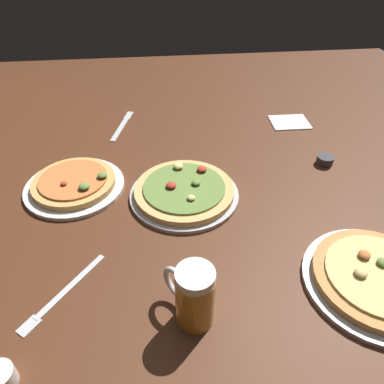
# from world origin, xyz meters

# --- Properties ---
(ground_plane) EXTENTS (2.40, 2.40, 0.03)m
(ground_plane) POSITION_xyz_m (0.00, 0.00, -0.01)
(ground_plane) COLOR #4C2816
(pizza_plate_near) EXTENTS (0.31, 0.31, 0.05)m
(pizza_plate_near) POSITION_xyz_m (0.36, -0.33, 0.02)
(pizza_plate_near) COLOR #B2B2B7
(pizza_plate_near) RESTS_ON ground_plane
(pizza_plate_far) EXTENTS (0.28, 0.28, 0.05)m
(pizza_plate_far) POSITION_xyz_m (-0.33, 0.08, 0.02)
(pizza_plate_far) COLOR silver
(pizza_plate_far) RESTS_ON ground_plane
(pizza_plate_side) EXTENTS (0.30, 0.30, 0.05)m
(pizza_plate_side) POSITION_xyz_m (-0.02, 0.01, 0.02)
(pizza_plate_side) COLOR #B2B2B7
(pizza_plate_side) RESTS_ON ground_plane
(beer_mug_dark) EXTENTS (0.10, 0.11, 0.14)m
(beer_mug_dark) POSITION_xyz_m (-0.04, -0.37, 0.07)
(beer_mug_dark) COLOR #B27A23
(beer_mug_dark) RESTS_ON ground_plane
(ramekin_sauce) EXTENTS (0.05, 0.05, 0.04)m
(ramekin_sauce) POSITION_xyz_m (-0.38, -0.46, 0.02)
(ramekin_sauce) COLOR silver
(ramekin_sauce) RESTS_ON ground_plane
(ramekin_butter) EXTENTS (0.05, 0.05, 0.03)m
(ramekin_butter) POSITION_xyz_m (0.43, 0.12, 0.01)
(ramekin_butter) COLOR #333338
(ramekin_butter) RESTS_ON ground_plane
(napkin_folded) EXTENTS (0.14, 0.12, 0.01)m
(napkin_folded) POSITION_xyz_m (0.41, 0.40, 0.00)
(napkin_folded) COLOR silver
(napkin_folded) RESTS_ON ground_plane
(fork_left) EXTENTS (0.16, 0.19, 0.01)m
(fork_left) POSITION_xyz_m (-0.31, -0.29, 0.00)
(fork_left) COLOR silver
(fork_left) RESTS_ON ground_plane
(knife_right) EXTENTS (0.08, 0.23, 0.01)m
(knife_right) POSITION_xyz_m (-0.21, 0.44, 0.00)
(knife_right) COLOR silver
(knife_right) RESTS_ON ground_plane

